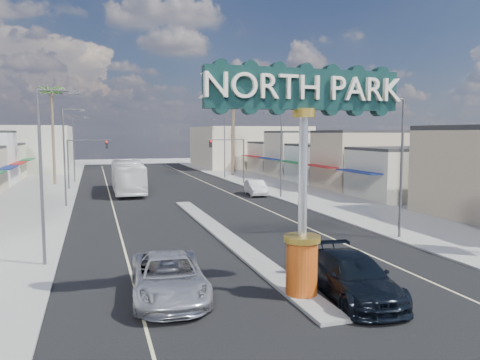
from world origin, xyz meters
TOP-DOWN VIEW (x-y plane):
  - ground at (0.00, 30.00)m, footprint 160.00×160.00m
  - road at (0.00, 30.00)m, footprint 20.00×120.00m
  - median_island at (0.00, 14.00)m, footprint 1.30×30.00m
  - sidewalk_left at (-14.00, 30.00)m, footprint 8.00×120.00m
  - sidewalk_right at (14.00, 30.00)m, footprint 8.00×120.00m
  - storefront_row_right at (24.00, 43.00)m, footprint 12.00×42.00m
  - backdrop_far_left at (-22.00, 75.00)m, footprint 20.00×20.00m
  - backdrop_far_right at (22.00, 75.00)m, footprint 20.00×20.00m
  - gateway_sign at (0.00, 1.98)m, footprint 8.20×1.50m
  - traffic_signal_left at (-9.18, 43.99)m, footprint 5.09×0.45m
  - traffic_signal_right at (9.18, 43.99)m, footprint 5.09×0.45m
  - streetlight_l_near at (-10.43, 10.00)m, footprint 2.03×0.22m
  - streetlight_l_mid at (-10.43, 30.00)m, footprint 2.03×0.22m
  - streetlight_l_far at (-10.43, 52.00)m, footprint 2.03×0.22m
  - streetlight_r_near at (10.43, 10.00)m, footprint 2.03×0.22m
  - streetlight_r_mid at (10.43, 30.00)m, footprint 2.03×0.22m
  - streetlight_r_far at (10.43, 52.00)m, footprint 2.03×0.22m
  - palm_left_far at (-13.00, 50.00)m, footprint 2.60×2.60m
  - palm_right_mid at (13.00, 56.00)m, footprint 2.60×2.60m
  - palm_right_far at (15.00, 62.00)m, footprint 2.60×2.60m
  - suv_left at (-5.25, 3.59)m, footprint 3.38×6.56m
  - suv_right at (2.00, 1.32)m, footprint 3.17×6.42m
  - car_parked_right at (8.78, 32.77)m, footprint 2.30×5.15m
  - city_bus at (-4.42, 39.23)m, footprint 3.18×13.30m

SIDE VIEW (x-z plane):
  - ground at x=0.00m, z-range 0.00..0.00m
  - road at x=0.00m, z-range 0.00..0.01m
  - sidewalk_left at x=-14.00m, z-range 0.00..0.12m
  - sidewalk_right at x=14.00m, z-range 0.00..0.12m
  - median_island at x=0.00m, z-range 0.00..0.16m
  - car_parked_right at x=8.78m, z-range 0.00..1.64m
  - suv_left at x=-5.25m, z-range 0.00..1.77m
  - suv_right at x=2.00m, z-range 0.00..1.79m
  - city_bus at x=-4.42m, z-range 0.00..3.70m
  - storefront_row_right at x=24.00m, z-range 0.00..6.00m
  - backdrop_far_left at x=-22.00m, z-range 0.00..8.00m
  - backdrop_far_right at x=22.00m, z-range 0.00..8.00m
  - traffic_signal_left at x=-9.18m, z-range 1.27..7.27m
  - traffic_signal_right at x=9.18m, z-range 1.27..7.27m
  - streetlight_l_near at x=-10.43m, z-range 0.57..9.57m
  - streetlight_l_mid at x=-10.43m, z-range 0.57..9.57m
  - streetlight_l_far at x=-10.43m, z-range 0.57..9.57m
  - streetlight_r_near at x=10.43m, z-range 0.57..9.57m
  - streetlight_r_mid at x=10.43m, z-range 0.57..9.57m
  - streetlight_r_far at x=10.43m, z-range 0.57..9.57m
  - gateway_sign at x=0.00m, z-range 1.35..10.50m
  - palm_right_mid at x=13.00m, z-range 4.55..16.65m
  - palm_left_far at x=-13.00m, z-range 4.95..18.05m
  - palm_right_far at x=15.00m, z-range 5.34..19.44m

